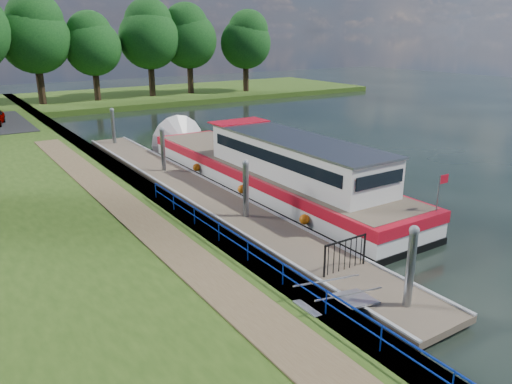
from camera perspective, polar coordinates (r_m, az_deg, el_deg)
ground at (r=16.34m, az=15.33°, el=-12.81°), size 160.00×160.00×0.00m
bank_edge at (r=26.57m, az=-13.36°, el=0.39°), size 1.10×90.00×0.78m
far_bank at (r=65.63m, az=-12.77°, el=10.62°), size 60.00×18.00×0.60m
footpath at (r=19.64m, az=-11.35°, el=-4.51°), size 1.60×40.00×0.05m
blue_fence at (r=16.05m, az=0.97°, el=-7.40°), size 0.04×18.04×0.72m
pontoon at (r=25.82m, az=-6.48°, el=-0.22°), size 2.50×30.00×0.56m
mooring_piles at (r=25.50m, az=-6.56°, el=2.12°), size 0.30×27.30×3.55m
gangway at (r=15.15m, az=9.30°, el=-12.24°), size 2.58×1.00×0.92m
gate_panel at (r=17.15m, az=10.17°, el=-6.58°), size 1.85×0.05×1.15m
barge at (r=27.00m, az=0.62°, el=2.71°), size 4.36×21.15×4.78m
horizon_trees at (r=58.41m, az=-25.12°, el=16.11°), size 54.38×10.03×12.87m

